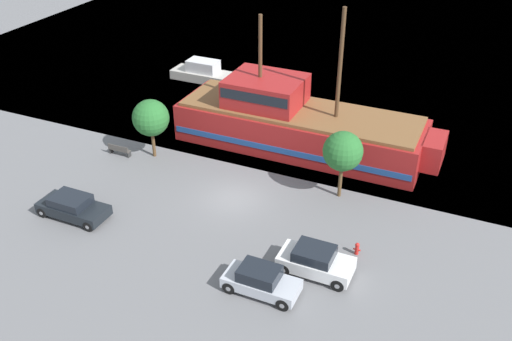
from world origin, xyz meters
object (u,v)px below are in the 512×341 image
Objects in this scene: bench_promenade_east at (119,150)px; fire_hydrant at (357,248)px; pirate_ship at (296,124)px; parked_car_curb_mid at (261,281)px; moored_boat_dockside at (207,73)px; parked_car_curb_rear at (315,261)px; parked_car_curb_front at (73,207)px.

fire_hydrant is at bearing -11.71° from bench_promenade_east.
pirate_ship reaches higher than fire_hydrant.
parked_car_curb_mid is at bearing -30.35° from bench_promenade_east.
bench_promenade_east is at bearing -86.37° from moored_boat_dockside.
parked_car_curb_rear reaches higher than fire_hydrant.
moored_boat_dockside is at bearing 123.72° from parked_car_curb_mid.
moored_boat_dockside is 15.48m from bench_promenade_east.
parked_car_curb_front is 15.40m from parked_car_curb_rear.
pirate_ship is 4.39× the size of parked_car_curb_front.
moored_boat_dockside reaches higher than fire_hydrant.
parked_car_curb_front is 1.11× the size of parked_car_curb_rear.
parked_car_curb_mid is 17.74m from bench_promenade_east.
fire_hydrant is at bearing 53.39° from parked_car_curb_mid.
pirate_ship is at bearing 114.85° from parked_car_curb_rear.
parked_car_curb_rear reaches higher than parked_car_curb_front.
parked_car_curb_rear is 2.34× the size of bench_promenade_east.
moored_boat_dockside reaches higher than parked_car_curb_front.
parked_car_curb_rear is at bearing 51.01° from parked_car_curb_mid.
moored_boat_dockside reaches higher than parked_car_curb_mid.
fire_hydrant is (20.01, -19.39, -0.29)m from moored_boat_dockside.
pirate_ship is 15.21m from moored_boat_dockside.
parked_car_curb_rear is at bearing -20.20° from bench_promenade_east.
moored_boat_dockside is at bearing 130.06° from parked_car_curb_rear.
parked_car_curb_mid is at bearing -75.76° from pirate_ship.
pirate_ship is at bearing 104.24° from parked_car_curb_mid.
moored_boat_dockside is 23.19m from parked_car_curb_front.
pirate_ship is at bearing 126.01° from fire_hydrant.
moored_boat_dockside reaches higher than parked_car_curb_rear.
parked_car_curb_mid is 2.32× the size of bench_promenade_east.
fire_hydrant is (17.01, 3.61, -0.30)m from parked_car_curb_front.
pirate_ship reaches higher than parked_car_curb_mid.
parked_car_curb_rear is (2.08, 2.56, 0.04)m from parked_car_curb_mid.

